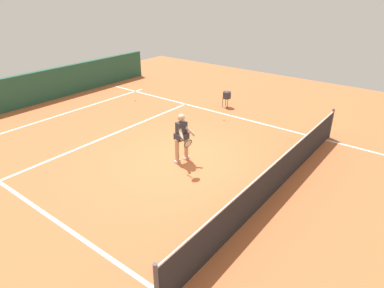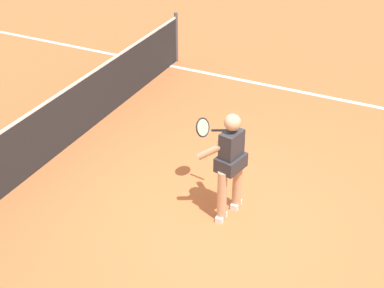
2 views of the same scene
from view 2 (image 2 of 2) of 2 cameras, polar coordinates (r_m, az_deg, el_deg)
name	(u,v)px [view 2 (image 2 of 2)]	position (r m, az deg, el deg)	size (l,w,h in m)	color
ground_plane	(224,216)	(7.99, 3.23, -7.17)	(23.70, 23.70, 0.00)	#C66638
sideline_right_marking	(309,94)	(11.41, 11.55, 4.91)	(0.10, 16.23, 0.01)	white
court_net	(42,136)	(9.08, -14.64, 0.81)	(9.07, 0.08, 1.08)	#4C4C51
tennis_player	(229,161)	(7.58, 3.72, -1.66)	(0.91, 0.90, 1.55)	tan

